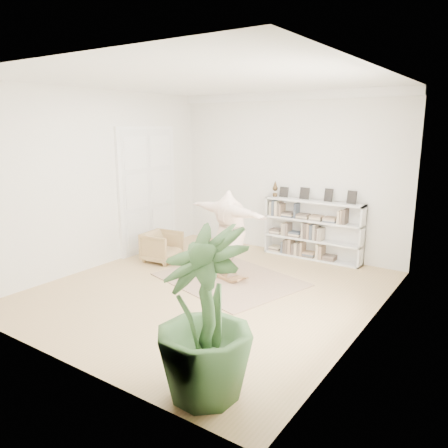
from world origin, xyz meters
name	(u,v)px	position (x,y,z in m)	size (l,w,h in m)	color
floor	(210,290)	(0.00, 0.00, 0.00)	(6.00, 6.00, 0.00)	tan
room_shell	(289,96)	(0.00, 2.94, 3.51)	(6.00, 6.00, 6.00)	silver
doors	(148,191)	(-2.70, 1.30, 1.40)	(0.09, 1.78, 2.92)	white
bookshelf	(313,230)	(0.74, 2.82, 0.64)	(2.20, 0.35, 1.64)	silver
armchair	(162,247)	(-1.84, 0.78, 0.33)	(0.70, 0.72, 0.65)	tan
rug	(230,279)	(0.01, 0.63, 0.01)	(2.50, 2.00, 0.02)	tan
rocker_board	(230,276)	(0.01, 0.63, 0.07)	(0.59, 0.44, 0.11)	brown
person	(230,232)	(0.01, 0.63, 0.95)	(2.01, 0.55, 1.64)	beige
houseplant	(204,315)	(1.79, -2.55, 0.95)	(1.06, 1.06, 1.89)	#33582C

